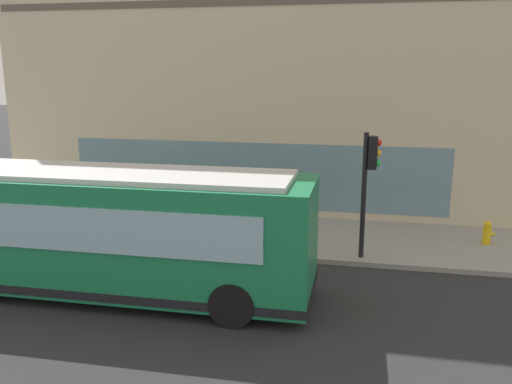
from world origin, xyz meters
The scene contains 7 objects.
ground centered at (0.00, 0.00, 0.00)m, with size 120.00×120.00×0.00m, color #262628.
sidewalk_curb centered at (4.76, 0.00, 0.07)m, with size 4.31×40.00×0.15m, color gray.
building_corner centered at (11.51, 0.00, 6.91)m, with size 9.25×19.70×13.83m.
city_bus_nearside centered at (-0.38, 2.08, 1.55)m, with size 2.66×10.06×3.07m.
traffic_light_near_corner centered at (3.03, -4.11, 2.64)m, with size 0.32×0.49×3.56m.
fire_hydrant centered at (4.98, -7.73, 0.51)m, with size 0.35×0.35×0.74m.
pedestrian_near_building_entrance centered at (4.99, 5.96, 1.07)m, with size 0.32×0.32×1.61m.
Camera 1 is at (-11.72, -3.99, 5.42)m, focal length 37.44 mm.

